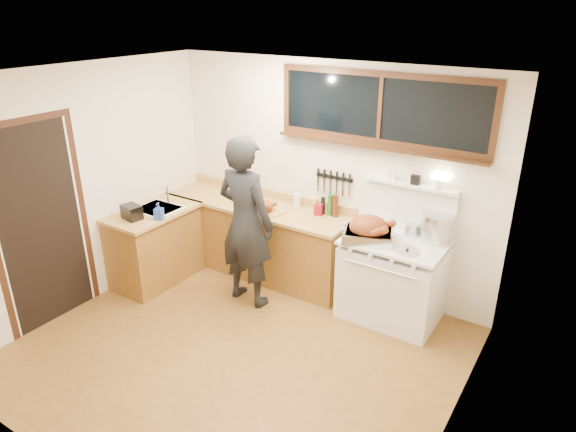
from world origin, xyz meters
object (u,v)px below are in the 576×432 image
Objects in this scene: man at (246,222)px; cutting_board at (265,207)px; roast_turkey at (369,230)px; vintage_stove at (392,277)px.

cutting_board is (-0.08, 0.48, -0.01)m from man.
roast_turkey is (1.33, -0.04, 0.05)m from cutting_board.
cutting_board is at bearing 99.76° from man.
man reaches higher than roast_turkey.
man is 0.48m from cutting_board.
vintage_stove reaches higher than roast_turkey.
man reaches higher than cutting_board.
roast_turkey is at bearing -1.92° from cutting_board.
roast_turkey is at bearing 19.09° from man.
cutting_board is at bearing 178.08° from roast_turkey.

